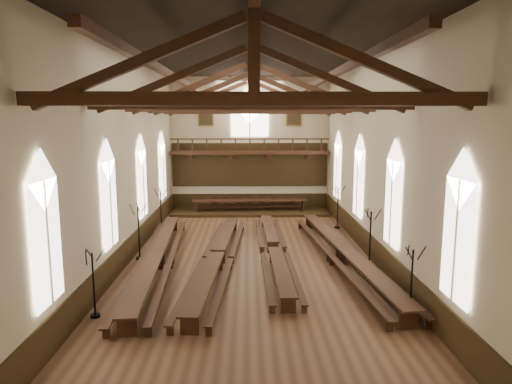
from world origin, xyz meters
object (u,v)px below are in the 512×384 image
at_px(refectory_row_d, 344,251).
at_px(candelabrum_left_near, 94,297).
at_px(refectory_row_b, 218,255).
at_px(refectory_row_c, 274,248).
at_px(candelabrum_left_mid, 139,242).
at_px(candelabrum_left_far, 161,218).
at_px(candelabrum_right_near, 411,295).
at_px(high_table, 250,201).
at_px(candelabrum_right_far, 337,215).
at_px(dais, 250,212).
at_px(refectory_row_a, 156,255).
at_px(candelabrum_right_mid, 370,249).

bearing_deg(refectory_row_d, candelabrum_left_near, -149.42).
relative_size(refectory_row_b, refectory_row_c, 1.05).
relative_size(refectory_row_d, candelabrum_left_mid, 5.33).
height_order(candelabrum_left_far, candelabrum_right_near, candelabrum_left_far).
distance_m(refectory_row_d, high_table, 12.72).
height_order(refectory_row_b, candelabrum_right_far, candelabrum_right_far).
relative_size(refectory_row_c, candelabrum_left_near, 5.62).
bearing_deg(candelabrum_left_mid, candelabrum_right_far, 29.73).
distance_m(refectory_row_d, candelabrum_right_far, 7.22).
relative_size(refectory_row_b, dais, 1.28).
height_order(refectory_row_a, candelabrum_right_near, candelabrum_right_near).
relative_size(refectory_row_b, candelabrum_left_mid, 5.17).
bearing_deg(refectory_row_b, dais, 82.58).
height_order(refectory_row_c, candelabrum_right_far, candelabrum_right_far).
xyz_separation_m(refectory_row_b, candelabrum_left_near, (-3.96, -5.50, 0.19)).
bearing_deg(candelabrum_right_mid, candelabrum_left_far, 147.00).
height_order(refectory_row_a, refectory_row_b, refectory_row_a).
distance_m(refectory_row_a, candelabrum_left_mid, 1.64).
xyz_separation_m(refectory_row_b, refectory_row_c, (2.74, 1.34, -0.05)).
bearing_deg(candelabrum_right_near, high_table, 107.11).
bearing_deg(refectory_row_c, refectory_row_a, -166.61).
height_order(refectory_row_b, high_table, high_table).
bearing_deg(candelabrum_left_near, candelabrum_right_mid, 25.54).
relative_size(candelabrum_left_mid, candelabrum_right_far, 1.02).
bearing_deg(refectory_row_c, candelabrum_left_mid, -178.92).
relative_size(dais, candelabrum_left_near, 4.61).
relative_size(refectory_row_c, candelabrum_right_far, 5.02).
bearing_deg(candelabrum_left_far, candelabrum_right_mid, -33.00).
relative_size(high_table, candelabrum_left_near, 3.45).
height_order(candelabrum_left_mid, candelabrum_left_far, candelabrum_left_mid).
bearing_deg(refectory_row_c, refectory_row_b, -153.99).
distance_m(candelabrum_left_near, candelabrum_right_near, 11.10).
distance_m(refectory_row_a, candelabrum_left_far, 7.10).
bearing_deg(candelabrum_left_mid, refectory_row_a, -48.48).
distance_m(refectory_row_b, candelabrum_right_near, 9.11).
height_order(candelabrum_right_near, candelabrum_right_far, candelabrum_right_far).
relative_size(candelabrum_left_near, candelabrum_right_mid, 0.88).
height_order(refectory_row_c, candelabrum_right_near, candelabrum_right_near).
bearing_deg(refectory_row_d, high_table, 110.46).
bearing_deg(candelabrum_right_far, candelabrum_left_mid, -150.27).
xyz_separation_m(candelabrum_left_far, candelabrum_right_near, (11.10, -12.66, -0.03)).
distance_m(refectory_row_b, candelabrum_left_far, 8.06).
relative_size(dais, candelabrum_left_far, 4.23).
bearing_deg(refectory_row_d, refectory_row_b, -176.07).
distance_m(candelabrum_left_near, candelabrum_left_mid, 6.71).
height_order(refectory_row_a, refectory_row_c, refectory_row_a).
distance_m(dais, candelabrum_right_near, 18.83).
bearing_deg(candelabrum_left_far, candelabrum_left_mid, -90.00).
relative_size(candelabrum_right_near, candelabrum_right_mid, 0.92).
bearing_deg(candelabrum_left_near, refectory_row_a, 78.95).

